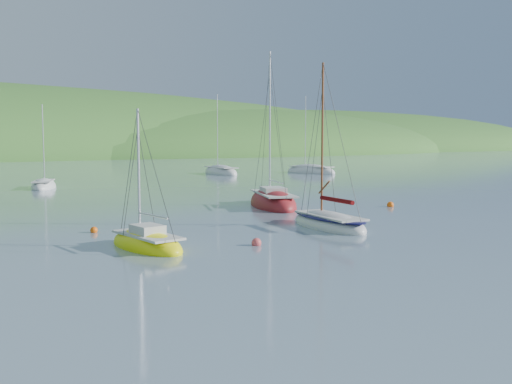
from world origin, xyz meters
TOP-DOWN VIEW (x-y plane):
  - ground at (0.00, 0.00)m, footprint 700.00×700.00m
  - daysailer_white at (1.77, 5.00)m, footprint 3.46×6.62m
  - sloop_red at (5.37, 14.72)m, footprint 5.98×8.66m
  - sailboat_yellow at (-8.97, 5.30)m, footprint 2.34×5.21m
  - distant_sloop_a at (-3.54, 40.68)m, footprint 4.53×6.76m
  - distant_sloop_b at (23.64, 50.46)m, footprint 4.20×8.97m
  - distant_sloop_d at (35.48, 44.67)m, footprint 4.42×8.96m
  - mooring_buoys at (1.97, 7.58)m, footprint 21.94×8.31m

SIDE VIEW (x-z plane):
  - ground at x=0.00m, z-range 0.00..0.00m
  - mooring_buoys at x=1.97m, z-range -0.13..0.37m
  - distant_sloop_a at x=-3.54m, z-range -4.39..4.72m
  - sailboat_yellow at x=-8.97m, z-range -3.21..3.55m
  - distant_sloop_d at x=35.48m, z-range -5.92..6.32m
  - distant_sloop_b at x=23.64m, z-range -5.96..6.36m
  - daysailer_white at x=1.77m, z-range -4.62..5.06m
  - sloop_red at x=5.37m, z-range -5.86..6.31m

